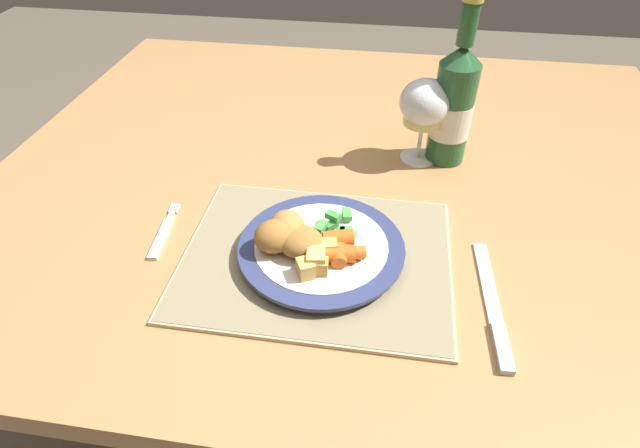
% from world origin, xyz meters
% --- Properties ---
extents(ground_plane, '(6.00, 6.00, 0.00)m').
position_xyz_m(ground_plane, '(0.00, 0.00, 0.00)').
color(ground_plane, brown).
extents(dining_table, '(1.27, 1.07, 0.74)m').
position_xyz_m(dining_table, '(0.00, 0.00, 0.66)').
color(dining_table, '#AD7F4C').
rests_on(dining_table, ground).
extents(placemat, '(0.37, 0.30, 0.01)m').
position_xyz_m(placemat, '(-0.03, -0.25, 0.74)').
color(placemat, '#CCB789').
rests_on(placemat, dining_table).
extents(dinner_plate, '(0.23, 0.23, 0.02)m').
position_xyz_m(dinner_plate, '(-0.03, -0.25, 0.76)').
color(dinner_plate, silver).
rests_on(dinner_plate, placemat).
extents(breaded_croquettes, '(0.11, 0.09, 0.04)m').
position_xyz_m(breaded_croquettes, '(-0.07, -0.26, 0.79)').
color(breaded_croquettes, '#A87033').
rests_on(breaded_croquettes, dinner_plate).
extents(green_beans_pile, '(0.06, 0.07, 0.02)m').
position_xyz_m(green_beans_pile, '(-0.00, -0.22, 0.77)').
color(green_beans_pile, '#4CA84C').
rests_on(green_beans_pile, dinner_plate).
extents(glazed_carrots, '(0.08, 0.07, 0.02)m').
position_xyz_m(glazed_carrots, '(-0.00, -0.27, 0.78)').
color(glazed_carrots, orange).
rests_on(glazed_carrots, dinner_plate).
extents(fork, '(0.03, 0.13, 0.01)m').
position_xyz_m(fork, '(-0.27, -0.24, 0.74)').
color(fork, silver).
rests_on(fork, dining_table).
extents(table_knife, '(0.03, 0.22, 0.01)m').
position_xyz_m(table_knife, '(0.20, -0.32, 0.74)').
color(table_knife, silver).
rests_on(table_knife, dining_table).
extents(wine_glass, '(0.09, 0.09, 0.15)m').
position_xyz_m(wine_glass, '(0.11, 0.03, 0.84)').
color(wine_glass, silver).
rests_on(wine_glass, dining_table).
extents(bottle, '(0.07, 0.07, 0.28)m').
position_xyz_m(bottle, '(0.15, 0.04, 0.84)').
color(bottle, '#23562D').
rests_on(bottle, dining_table).
extents(roast_potatoes, '(0.05, 0.07, 0.03)m').
position_xyz_m(roast_potatoes, '(-0.03, -0.29, 0.78)').
color(roast_potatoes, '#DBB256').
rests_on(roast_potatoes, dinner_plate).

